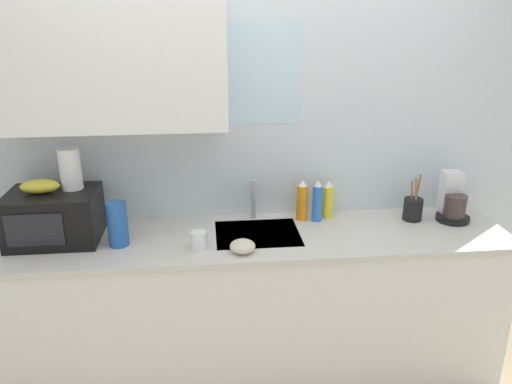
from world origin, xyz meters
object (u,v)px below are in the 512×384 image
Objects in this scene: microwave at (54,217)px; coffee_maker at (452,202)px; paper_towel_roll at (70,169)px; mug_white at (199,240)px; utensil_crock at (413,208)px; banana_bunch at (40,186)px; dish_soap_bottle_orange at (302,201)px; small_bowl at (243,246)px; dish_soap_bottle_yellow at (328,200)px; cereal_canister at (118,224)px; dish_soap_bottle_blue at (317,202)px.

coffee_maker reaches higher than microwave.
mug_white is (0.66, -0.24, -0.33)m from paper_towel_roll.
microwave is 2.00m from utensil_crock.
paper_towel_roll is at bearing 18.43° from banana_bunch.
dish_soap_bottle_orange is 1.87× the size of small_bowl.
cereal_canister is at bearing -167.32° from dish_soap_bottle_yellow.
coffee_maker is at bearing -5.49° from dish_soap_bottle_orange.
microwave is 1.36m from dish_soap_bottle_orange.
mug_white is (-0.76, -0.35, -0.06)m from dish_soap_bottle_yellow.
coffee_maker is (2.13, 0.01, -0.28)m from paper_towel_roll.
paper_towel_roll is 1.69× the size of small_bowl.
banana_bunch reaches higher than dish_soap_bottle_yellow.
microwave is at bearing -177.96° from utensil_crock.
dish_soap_bottle_yellow is at bearing 25.04° from mug_white.
dish_soap_bottle_orange is 0.55m from small_bowl.
utensil_crock is (0.49, -0.09, -0.04)m from dish_soap_bottle_yellow.
coffee_maker is at bearing -4.00° from dish_soap_bottle_blue.
microwave is 1.68× the size of utensil_crock.
banana_bunch is at bearing 178.20° from microwave.
dish_soap_bottle_blue is 0.60m from small_bowl.
mug_white is (-0.68, -0.30, -0.07)m from dish_soap_bottle_blue.
dish_soap_bottle_blue is 0.09m from dish_soap_bottle_yellow.
utensil_crock reaches higher than microwave.
dish_soap_bottle_blue reaches higher than dish_soap_bottle_orange.
coffee_maker is at bearing -8.38° from dish_soap_bottle_yellow.
small_bowl is at bearing -141.89° from dish_soap_bottle_blue.
paper_towel_roll is 0.89× the size of dish_soap_bottle_blue.
utensil_crock is (0.56, -0.04, -0.05)m from dish_soap_bottle_blue.
dish_soap_bottle_yellow is (-0.72, 0.11, 0.00)m from coffee_maker.
dish_soap_bottle_blue is at bearing 2.72° from paper_towel_roll.
dish_soap_bottle_blue is (1.49, 0.11, -0.19)m from banana_bunch.
paper_towel_roll is 0.39m from cereal_canister.
banana_bunch is 0.87m from mug_white.
dish_soap_bottle_orange is at bearing 173.58° from utensil_crock.
utensil_crock is at bearing 0.60° from paper_towel_roll.
microwave is 0.18m from banana_bunch.
paper_towel_roll reaches higher than banana_bunch.
dish_soap_bottle_yellow is (1.41, 0.11, -0.27)m from paper_towel_roll.
dish_soap_bottle_blue is at bearing 38.11° from small_bowl.
dish_soap_bottle_orange is 1.03× the size of cereal_canister.
banana_bunch is 1.58m from dish_soap_bottle_yellow.
dish_soap_bottle_yellow is (1.51, 0.17, -0.03)m from microwave.
dish_soap_bottle_orange is 0.69m from mug_white.
dish_soap_bottle_orange is (-0.88, 0.08, 0.01)m from coffee_maker.
paper_towel_roll reaches higher than microwave.
mug_white is 0.35× the size of utensil_crock.
dish_soap_bottle_orange is 0.89× the size of utensil_crock.
banana_bunch is at bearing -161.57° from paper_towel_roll.
coffee_maker is at bearing 1.46° from banana_bunch.
microwave is 1.01m from small_bowl.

